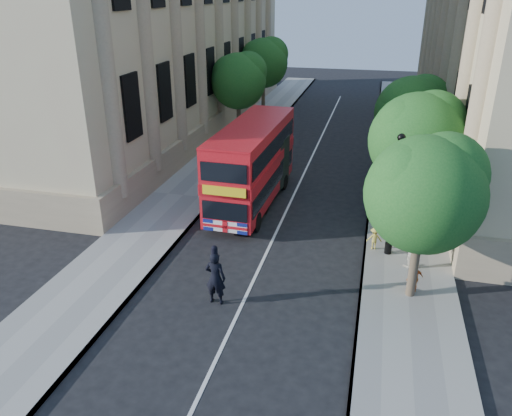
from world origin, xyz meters
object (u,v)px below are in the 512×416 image
Objects in this scene: double_decker_bus at (253,162)px; police_constable at (215,278)px; lamp_post at (394,201)px; woman_pedestrian at (412,247)px; box_van at (257,173)px.

double_decker_bus is 4.43× the size of police_constable.
lamp_post reaches higher than woman_pedestrian.
box_van is 3.02× the size of woman_pedestrian.
lamp_post is at bearing -66.03° from woman_pedestrian.
lamp_post is 7.90m from police_constable.
woman_pedestrian is (0.84, -0.91, -1.51)m from lamp_post.
double_decker_bus reaches higher than box_van.
double_decker_bus is 5.07× the size of woman_pedestrian.
police_constable is (0.87, -9.73, -0.44)m from box_van.
woman_pedestrian is (7.74, -4.98, -1.27)m from double_decker_bus.
woman_pedestrian is at bearing -31.19° from double_decker_bus.
lamp_post is 0.97× the size of box_van.
lamp_post is 8.36m from box_van.
double_decker_bus is at bearing -81.90° from police_constable.
police_constable is 7.91m from woman_pedestrian.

